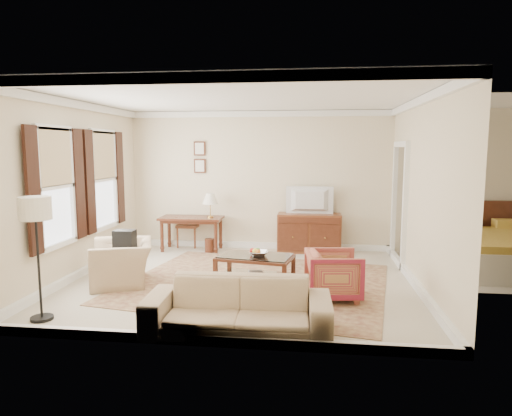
% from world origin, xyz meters
% --- Properties ---
extents(room_shell, '(5.51, 5.01, 2.91)m').
position_xyz_m(room_shell, '(0.00, 0.00, 2.47)').
color(room_shell, beige).
rests_on(room_shell, ground).
extents(annex_bedroom, '(3.00, 2.70, 2.90)m').
position_xyz_m(annex_bedroom, '(4.49, 1.15, 0.34)').
color(annex_bedroom, beige).
rests_on(annex_bedroom, ground).
extents(window_front, '(0.12, 1.56, 1.80)m').
position_xyz_m(window_front, '(-2.70, -0.70, 1.55)').
color(window_front, '#CCB284').
rests_on(window_front, room_shell).
extents(window_rear, '(0.12, 1.56, 1.80)m').
position_xyz_m(window_rear, '(-2.70, 0.90, 1.55)').
color(window_rear, '#CCB284').
rests_on(window_rear, room_shell).
extents(doorway, '(0.10, 1.12, 2.25)m').
position_xyz_m(doorway, '(2.71, 1.50, 1.08)').
color(doorway, white).
rests_on(doorway, room_shell).
extents(rug, '(4.49, 4.03, 0.01)m').
position_xyz_m(rug, '(0.24, -0.11, 0.01)').
color(rug, '#5B221E').
rests_on(rug, room_shell).
extents(writing_desk, '(1.29, 0.64, 0.70)m').
position_xyz_m(writing_desk, '(-1.37, 2.08, 0.59)').
color(writing_desk, '#512517').
rests_on(writing_desk, room_shell).
extents(desk_chair, '(0.52, 0.52, 1.05)m').
position_xyz_m(desk_chair, '(-1.54, 2.43, 0.53)').
color(desk_chair, brown).
rests_on(desk_chair, room_shell).
extents(desk_lamp, '(0.32, 0.32, 0.50)m').
position_xyz_m(desk_lamp, '(-0.97, 2.08, 0.95)').
color(desk_lamp, silver).
rests_on(desk_lamp, writing_desk).
extents(framed_prints, '(0.25, 0.04, 0.68)m').
position_xyz_m(framed_prints, '(-1.27, 2.47, 1.94)').
color(framed_prints, '#512517').
rests_on(framed_prints, room_shell).
extents(sideboard, '(1.29, 0.50, 0.79)m').
position_xyz_m(sideboard, '(1.07, 2.22, 0.40)').
color(sideboard, brown).
rests_on(sideboard, room_shell).
extents(tv, '(0.92, 0.53, 0.12)m').
position_xyz_m(tv, '(1.07, 2.20, 1.25)').
color(tv, black).
rests_on(tv, sideboard).
extents(coffee_table, '(1.24, 0.86, 0.48)m').
position_xyz_m(coffee_table, '(0.25, -0.23, 0.37)').
color(coffee_table, '#512517').
rests_on(coffee_table, room_shell).
extents(fruit_bowl, '(0.42, 0.42, 0.10)m').
position_xyz_m(fruit_bowl, '(0.31, -0.27, 0.54)').
color(fruit_bowl, silver).
rests_on(fruit_bowl, coffee_table).
extents(book_a, '(0.28, 0.12, 0.38)m').
position_xyz_m(book_a, '(0.17, -0.22, 0.19)').
color(book_a, brown).
rests_on(book_a, coffee_table).
extents(book_b, '(0.28, 0.10, 0.38)m').
position_xyz_m(book_b, '(0.37, -0.30, 0.18)').
color(book_b, brown).
rests_on(book_b, coffee_table).
extents(striped_armchair, '(0.78, 0.82, 0.76)m').
position_xyz_m(striped_armchair, '(1.43, -0.71, 0.38)').
color(striped_armchair, maroon).
rests_on(striped_armchair, room_shell).
extents(club_armchair, '(0.99, 1.21, 0.91)m').
position_xyz_m(club_armchair, '(-1.84, -0.38, 0.45)').
color(club_armchair, tan).
rests_on(club_armchair, room_shell).
extents(backpack, '(0.34, 0.39, 0.40)m').
position_xyz_m(backpack, '(-1.80, -0.36, 0.70)').
color(backpack, black).
rests_on(backpack, club_armchair).
extents(sofa, '(2.15, 0.69, 0.83)m').
position_xyz_m(sofa, '(0.28, -2.08, 0.42)').
color(sofa, tan).
rests_on(sofa, room_shell).
extents(floor_lamp, '(0.38, 0.38, 1.55)m').
position_xyz_m(floor_lamp, '(-2.22, -1.98, 1.29)').
color(floor_lamp, black).
rests_on(floor_lamp, room_shell).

